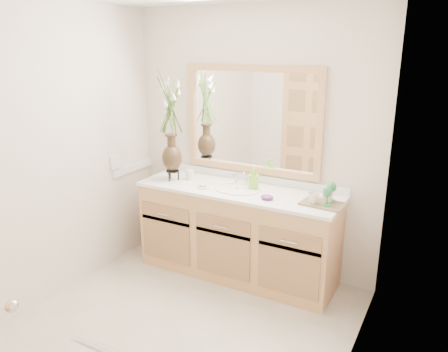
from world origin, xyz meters
The scene contains 19 objects.
floor centered at (0.00, 0.00, 0.00)m, with size 2.60×2.60×0.00m, color beige.
wall_back centered at (0.00, 1.30, 1.20)m, with size 2.40×0.02×2.40m, color silver.
wall_left centered at (-1.20, 0.00, 1.20)m, with size 0.02×2.60×2.40m, color silver.
wall_right centered at (1.20, 0.00, 1.20)m, with size 0.02×2.60×2.40m, color silver.
vanity centered at (0.00, 1.01, 0.40)m, with size 1.80×0.55×0.80m.
counter centered at (0.00, 1.01, 0.82)m, with size 1.84×0.57×0.03m, color white.
sink centered at (0.00, 1.00, 0.78)m, with size 0.38×0.34×0.23m.
mirror centered at (0.00, 1.28, 1.41)m, with size 1.32×0.04×0.97m.
switch_plate centered at (-1.19, 0.76, 0.98)m, with size 0.02×0.12×0.12m, color white.
flower_vase centered at (-0.67, 0.96, 1.44)m, with size 0.22×0.22×0.90m.
tumbler centered at (-0.53, 1.06, 0.88)m, with size 0.07×0.07×0.09m, color silver.
soap_dish centered at (-0.28, 0.89, 0.84)m, with size 0.11×0.11×0.03m.
soap_bottle centered at (0.11, 1.11, 0.91)m, with size 0.08×0.08×0.17m, color #84DF34.
purple_dish centered at (0.34, 0.89, 0.85)m, with size 0.11×0.09×0.04m, color #65287A.
tray centered at (0.78, 0.98, 0.84)m, with size 0.34×0.22×0.02m, color brown.
mug_left centered at (0.71, 0.94, 0.89)m, with size 0.09×0.09×0.09m, color silver.
mug_right centered at (0.80, 1.02, 0.89)m, with size 0.10×0.09×0.10m, color silver.
goblet_front centered at (0.82, 0.94, 0.95)m, with size 0.07×0.07×0.16m.
goblet_back centered at (0.82, 1.06, 0.95)m, with size 0.07×0.07×0.16m.
Camera 1 is at (1.65, -2.26, 2.05)m, focal length 35.00 mm.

